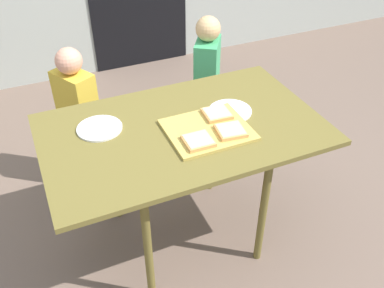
# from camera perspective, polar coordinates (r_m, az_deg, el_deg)

# --- Properties ---
(ground_plane) EXTENTS (16.00, 16.00, 0.00)m
(ground_plane) POSITION_cam_1_polar(r_m,az_deg,el_deg) (2.51, -1.00, -11.95)
(ground_plane) COLOR #735D4F
(dining_table) EXTENTS (1.31, 0.80, 0.75)m
(dining_table) POSITION_cam_1_polar(r_m,az_deg,el_deg) (2.05, -1.21, 0.73)
(dining_table) COLOR brown
(dining_table) RESTS_ON ground
(cutting_board) EXTENTS (0.38, 0.32, 0.01)m
(cutting_board) POSITION_cam_1_polar(r_m,az_deg,el_deg) (1.98, 2.11, 1.91)
(cutting_board) COLOR tan
(cutting_board) RESTS_ON dining_table
(pizza_slice_far_right) EXTENTS (0.13, 0.13, 0.02)m
(pizza_slice_far_right) POSITION_cam_1_polar(r_m,az_deg,el_deg) (2.06, 3.35, 4.08)
(pizza_slice_far_right) COLOR #E19C57
(pizza_slice_far_right) RESTS_ON cutting_board
(pizza_slice_near_left) EXTENTS (0.13, 0.13, 0.02)m
(pizza_slice_near_left) POSITION_cam_1_polar(r_m,az_deg,el_deg) (1.88, 0.85, 0.44)
(pizza_slice_near_left) COLOR #E19C57
(pizza_slice_near_left) RESTS_ON cutting_board
(pizza_slice_near_right) EXTENTS (0.14, 0.14, 0.02)m
(pizza_slice_near_right) POSITION_cam_1_polar(r_m,az_deg,el_deg) (1.95, 5.18, 1.79)
(pizza_slice_near_right) COLOR #E19C57
(pizza_slice_near_right) RESTS_ON cutting_board
(plate_white_left) EXTENTS (0.21, 0.21, 0.01)m
(plate_white_left) POSITION_cam_1_polar(r_m,az_deg,el_deg) (2.04, -12.22, 2.07)
(plate_white_left) COLOR white
(plate_white_left) RESTS_ON dining_table
(plate_white_right) EXTENTS (0.21, 0.21, 0.01)m
(plate_white_right) POSITION_cam_1_polar(r_m,az_deg,el_deg) (2.12, 5.12, 4.42)
(plate_white_right) COLOR white
(plate_white_right) RESTS_ON dining_table
(child_left) EXTENTS (0.24, 0.28, 0.93)m
(child_left) POSITION_cam_1_polar(r_m,az_deg,el_deg) (2.64, -14.90, 4.14)
(child_left) COLOR #1F4E3A
(child_left) RESTS_ON ground
(child_right) EXTENTS (0.25, 0.28, 0.98)m
(child_right) POSITION_cam_1_polar(r_m,az_deg,el_deg) (2.82, 2.00, 8.53)
(child_right) COLOR #2E2040
(child_right) RESTS_ON ground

